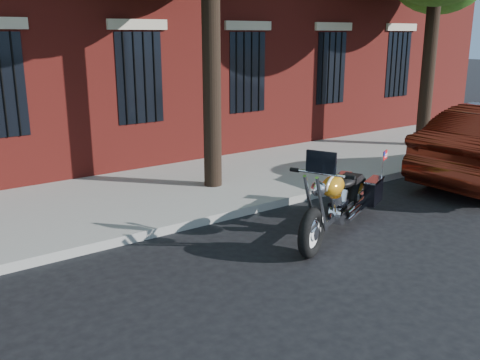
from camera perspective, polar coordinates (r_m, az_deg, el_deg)
ground at (r=8.59m, az=5.09°, el=-6.30°), size 120.00×120.00×0.00m
curb at (r=9.57m, az=-0.35°, el=-3.45°), size 40.00×0.16×0.15m
sidewalk at (r=11.08m, az=-6.06°, el=-0.90°), size 40.00×3.60×0.15m
motorcycle at (r=8.86m, az=10.71°, el=-2.28°), size 2.95×1.61×1.53m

